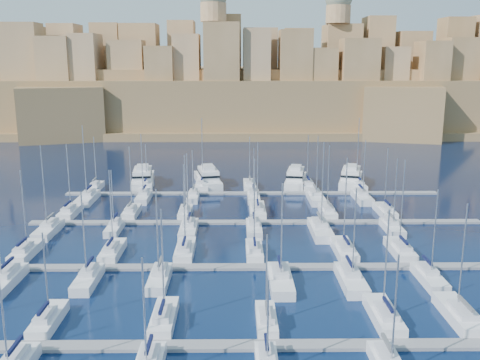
{
  "coord_description": "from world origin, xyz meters",
  "views": [
    {
      "loc": [
        -3.9,
        -85.42,
        29.94
      ],
      "look_at": [
        -2.98,
        6.0,
        9.2
      ],
      "focal_mm": 40.0,
      "sensor_mm": 36.0,
      "label": 1
    }
  ],
  "objects_px": {
    "sailboat_4": "(384,316)",
    "motor_yacht_c": "(296,178)",
    "motor_yacht_b": "(208,178)",
    "motor_yacht_a": "(143,178)",
    "sailboat_2": "(164,318)",
    "motor_yacht_d": "(351,178)"
  },
  "relations": [
    {
      "from": "motor_yacht_c",
      "to": "motor_yacht_d",
      "type": "distance_m",
      "value": 13.58
    },
    {
      "from": "motor_yacht_b",
      "to": "motor_yacht_d",
      "type": "height_order",
      "value": "same"
    },
    {
      "from": "sailboat_2",
      "to": "motor_yacht_c",
      "type": "bearing_deg",
      "value": 71.63
    },
    {
      "from": "sailboat_2",
      "to": "motor_yacht_d",
      "type": "xyz_separation_m",
      "value": [
        36.56,
        69.96,
        0.99
      ]
    },
    {
      "from": "sailboat_2",
      "to": "motor_yacht_b",
      "type": "height_order",
      "value": "sailboat_2"
    },
    {
      "from": "sailboat_4",
      "to": "motor_yacht_c",
      "type": "xyz_separation_m",
      "value": [
        -2.62,
        68.93,
        0.98
      ]
    },
    {
      "from": "sailboat_2",
      "to": "motor_yacht_b",
      "type": "distance_m",
      "value": 70.02
    },
    {
      "from": "sailboat_4",
      "to": "motor_yacht_a",
      "type": "bearing_deg",
      "value": 119.65
    },
    {
      "from": "sailboat_2",
      "to": "motor_yacht_c",
      "type": "distance_m",
      "value": 72.97
    },
    {
      "from": "motor_yacht_a",
      "to": "motor_yacht_c",
      "type": "xyz_separation_m",
      "value": [
        37.08,
        -0.8,
        0.0
      ]
    },
    {
      "from": "sailboat_2",
      "to": "motor_yacht_a",
      "type": "xyz_separation_m",
      "value": [
        -14.08,
        70.05,
        0.99
      ]
    },
    {
      "from": "sailboat_2",
      "to": "motor_yacht_b",
      "type": "bearing_deg",
      "value": 88.59
    },
    {
      "from": "sailboat_4",
      "to": "motor_yacht_c",
      "type": "relative_size",
      "value": 0.91
    },
    {
      "from": "motor_yacht_c",
      "to": "motor_yacht_a",
      "type": "bearing_deg",
      "value": 178.76
    },
    {
      "from": "sailboat_4",
      "to": "motor_yacht_a",
      "type": "xyz_separation_m",
      "value": [
        -39.7,
        69.73,
        0.98
      ]
    },
    {
      "from": "sailboat_4",
      "to": "motor_yacht_d",
      "type": "height_order",
      "value": "sailboat_4"
    },
    {
      "from": "motor_yacht_a",
      "to": "motor_yacht_c",
      "type": "distance_m",
      "value": 37.09
    },
    {
      "from": "sailboat_4",
      "to": "motor_yacht_c",
      "type": "distance_m",
      "value": 68.98
    },
    {
      "from": "motor_yacht_d",
      "to": "motor_yacht_a",
      "type": "bearing_deg",
      "value": 179.9
    },
    {
      "from": "sailboat_2",
      "to": "sailboat_4",
      "type": "height_order",
      "value": "sailboat_2"
    },
    {
      "from": "motor_yacht_c",
      "to": "motor_yacht_d",
      "type": "relative_size",
      "value": 0.9
    },
    {
      "from": "motor_yacht_b",
      "to": "motor_yacht_a",
      "type": "bearing_deg",
      "value": 179.8
    }
  ]
}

